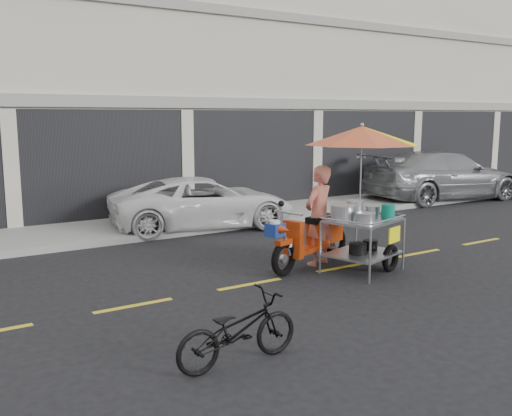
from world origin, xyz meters
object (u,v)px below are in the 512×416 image
food_vendor_rig (345,178)px  white_pickup (204,203)px  near_bicycle (238,330)px  silver_pickup (443,176)px

food_vendor_rig → white_pickup: bearing=78.0°
near_bicycle → food_vendor_rig: bearing=-57.8°
near_bicycle → food_vendor_rig: 4.61m
silver_pickup → food_vendor_rig: food_vendor_rig is taller
food_vendor_rig → silver_pickup: bearing=12.7°
white_pickup → near_bicycle: bearing=165.3°
silver_pickup → near_bicycle: 14.06m
silver_pickup → food_vendor_rig: bearing=126.4°
near_bicycle → silver_pickup: bearing=-60.7°
white_pickup → food_vendor_rig: size_ratio=1.50×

